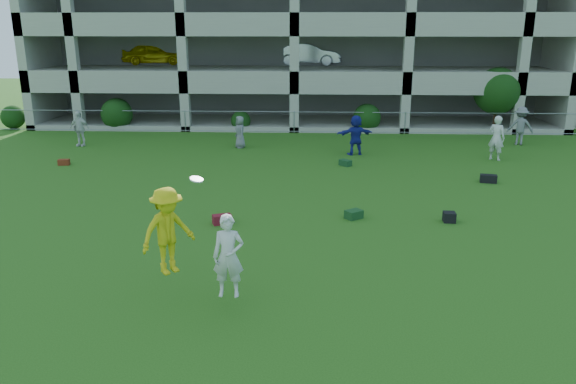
{
  "coord_description": "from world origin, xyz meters",
  "views": [
    {
      "loc": [
        1.05,
        -11.35,
        5.7
      ],
      "look_at": [
        0.4,
        3.0,
        1.4
      ],
      "focal_mm": 35.0,
      "sensor_mm": 36.0,
      "label": 1
    }
  ],
  "objects_px": {
    "bystander_c": "(240,132)",
    "crate_d": "(449,217)",
    "bystander_d": "(356,135)",
    "bystander_e": "(496,138)",
    "frisbee_contest": "(181,236)",
    "bystander_f": "(521,126)",
    "bystander_b": "(79,128)",
    "parking_garage": "(299,19)"
  },
  "relations": [
    {
      "from": "parking_garage",
      "to": "bystander_d",
      "type": "bearing_deg",
      "value": -77.88
    },
    {
      "from": "bystander_c",
      "to": "frisbee_contest",
      "type": "height_order",
      "value": "frisbee_contest"
    },
    {
      "from": "bystander_d",
      "to": "bystander_f",
      "type": "distance_m",
      "value": 8.62
    },
    {
      "from": "bystander_c",
      "to": "bystander_e",
      "type": "relative_size",
      "value": 0.78
    },
    {
      "from": "bystander_e",
      "to": "parking_garage",
      "type": "height_order",
      "value": "parking_garage"
    },
    {
      "from": "frisbee_contest",
      "to": "bystander_b",
      "type": "bearing_deg",
      "value": 118.89
    },
    {
      "from": "bystander_c",
      "to": "frisbee_contest",
      "type": "distance_m",
      "value": 15.61
    },
    {
      "from": "bystander_f",
      "to": "crate_d",
      "type": "height_order",
      "value": "bystander_f"
    },
    {
      "from": "bystander_c",
      "to": "parking_garage",
      "type": "relative_size",
      "value": 0.05
    },
    {
      "from": "bystander_c",
      "to": "crate_d",
      "type": "relative_size",
      "value": 4.37
    },
    {
      "from": "bystander_c",
      "to": "bystander_d",
      "type": "bearing_deg",
      "value": 51.17
    },
    {
      "from": "frisbee_contest",
      "to": "parking_garage",
      "type": "bearing_deg",
      "value": 86.63
    },
    {
      "from": "bystander_d",
      "to": "crate_d",
      "type": "xyz_separation_m",
      "value": [
        2.2,
        -9.03,
        -0.75
      ]
    },
    {
      "from": "crate_d",
      "to": "bystander_b",
      "type": "bearing_deg",
      "value": 146.27
    },
    {
      "from": "bystander_c",
      "to": "bystander_f",
      "type": "distance_m",
      "value": 13.72
    },
    {
      "from": "parking_garage",
      "to": "crate_d",
      "type": "bearing_deg",
      "value": -77.26
    },
    {
      "from": "bystander_c",
      "to": "bystander_d",
      "type": "relative_size",
      "value": 0.85
    },
    {
      "from": "bystander_f",
      "to": "bystander_c",
      "type": "bearing_deg",
      "value": 19.74
    },
    {
      "from": "bystander_d",
      "to": "parking_garage",
      "type": "distance_m",
      "value": 15.11
    },
    {
      "from": "bystander_b",
      "to": "parking_garage",
      "type": "distance_m",
      "value": 17.06
    },
    {
      "from": "bystander_c",
      "to": "frisbee_contest",
      "type": "relative_size",
      "value": 0.6
    },
    {
      "from": "bystander_c",
      "to": "bystander_e",
      "type": "bearing_deg",
      "value": 54.18
    },
    {
      "from": "bystander_c",
      "to": "bystander_e",
      "type": "height_order",
      "value": "bystander_e"
    },
    {
      "from": "bystander_e",
      "to": "parking_garage",
      "type": "bearing_deg",
      "value": -20.13
    },
    {
      "from": "bystander_d",
      "to": "bystander_e",
      "type": "relative_size",
      "value": 0.93
    },
    {
      "from": "bystander_d",
      "to": "bystander_f",
      "type": "bearing_deg",
      "value": -178.27
    },
    {
      "from": "bystander_e",
      "to": "bystander_f",
      "type": "relative_size",
      "value": 1.05
    },
    {
      "from": "bystander_e",
      "to": "frisbee_contest",
      "type": "height_order",
      "value": "frisbee_contest"
    },
    {
      "from": "bystander_d",
      "to": "frisbee_contest",
      "type": "relative_size",
      "value": 0.71
    },
    {
      "from": "bystander_f",
      "to": "frisbee_contest",
      "type": "height_order",
      "value": "frisbee_contest"
    },
    {
      "from": "bystander_f",
      "to": "parking_garage",
      "type": "bearing_deg",
      "value": -31.06
    },
    {
      "from": "bystander_d",
      "to": "bystander_e",
      "type": "xyz_separation_m",
      "value": [
        6.04,
        -0.77,
        0.07
      ]
    },
    {
      "from": "bystander_f",
      "to": "frisbee_contest",
      "type": "distance_m",
      "value": 21.25
    },
    {
      "from": "bystander_e",
      "to": "parking_garage",
      "type": "relative_size",
      "value": 0.06
    },
    {
      "from": "bystander_d",
      "to": "frisbee_contest",
      "type": "xyz_separation_m",
      "value": [
        -4.65,
        -14.32,
        0.55
      ]
    },
    {
      "from": "bystander_c",
      "to": "bystander_f",
      "type": "relative_size",
      "value": 0.82
    },
    {
      "from": "bystander_c",
      "to": "bystander_d",
      "type": "distance_m",
      "value": 5.57
    },
    {
      "from": "bystander_b",
      "to": "parking_garage",
      "type": "bearing_deg",
      "value": 58.66
    },
    {
      "from": "bystander_e",
      "to": "frisbee_contest",
      "type": "xyz_separation_m",
      "value": [
        -10.69,
        -13.56,
        0.48
      ]
    },
    {
      "from": "frisbee_contest",
      "to": "bystander_d",
      "type": "bearing_deg",
      "value": 72.03
    },
    {
      "from": "bystander_e",
      "to": "crate_d",
      "type": "relative_size",
      "value": 5.57
    },
    {
      "from": "bystander_c",
      "to": "bystander_d",
      "type": "height_order",
      "value": "bystander_d"
    }
  ]
}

